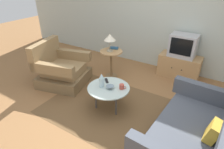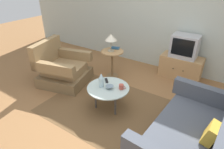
{
  "view_description": "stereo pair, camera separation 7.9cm",
  "coord_description": "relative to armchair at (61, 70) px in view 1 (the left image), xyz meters",
  "views": [
    {
      "loc": [
        1.37,
        -2.24,
        2.21
      ],
      "look_at": [
        -0.23,
        0.33,
        0.55
      ],
      "focal_mm": 30.39,
      "sensor_mm": 36.0,
      "label": 1
    },
    {
      "loc": [
        1.44,
        -2.2,
        2.21
      ],
      "look_at": [
        -0.23,
        0.33,
        0.55
      ],
      "focal_mm": 30.39,
      "sensor_mm": 36.0,
      "label": 2
    }
  ],
  "objects": [
    {
      "name": "couch",
      "position": [
        2.84,
        -0.45,
        0.0
      ],
      "size": [
        1.06,
        1.71,
        0.97
      ],
      "rotation": [
        0.0,
        0.0,
        1.5
      ],
      "color": "#3E424B",
      "rests_on": "ground"
    },
    {
      "name": "television",
      "position": [
        2.12,
        1.66,
        0.46
      ],
      "size": [
        0.56,
        0.41,
        0.5
      ],
      "color": "#B7B7BC",
      "rests_on": "tv_stand"
    },
    {
      "name": "ground_plane",
      "position": [
        1.52,
        -0.29,
        -0.31
      ],
      "size": [
        16.0,
        16.0,
        0.0
      ],
      "primitive_type": "plane",
      "color": "olive"
    },
    {
      "name": "coffee_table",
      "position": [
        1.38,
        -0.21,
        0.09
      ],
      "size": [
        0.74,
        0.74,
        0.44
      ],
      "color": "#B2C6C1",
      "rests_on": "ground"
    },
    {
      "name": "bowl",
      "position": [
        1.42,
        -0.23,
        0.16
      ],
      "size": [
        0.14,
        0.14,
        0.05
      ],
      "color": "slate",
      "rests_on": "coffee_table"
    },
    {
      "name": "mug",
      "position": [
        1.59,
        -0.13,
        0.17
      ],
      "size": [
        0.13,
        0.08,
        0.08
      ],
      "color": "#B74C3D",
      "rests_on": "coffee_table"
    },
    {
      "name": "back_wall",
      "position": [
        1.52,
        1.98,
        1.04
      ],
      "size": [
        9.0,
        0.12,
        2.7
      ],
      "primitive_type": "cube",
      "color": "#B2BCB2",
      "rests_on": "ground"
    },
    {
      "name": "armchair",
      "position": [
        0.0,
        0.0,
        0.0
      ],
      "size": [
        1.14,
        1.12,
        0.93
      ],
      "rotation": [
        0.0,
        0.0,
        -1.32
      ],
      "color": "brown",
      "rests_on": "ground"
    },
    {
      "name": "table_lamp",
      "position": [
        0.77,
        0.79,
        0.64
      ],
      "size": [
        0.26,
        0.26,
        0.39
      ],
      "color": "#9E937A",
      "rests_on": "side_table"
    },
    {
      "name": "tv_remote_dark",
      "position": [
        1.23,
        -0.05,
        0.14
      ],
      "size": [
        0.14,
        0.14,
        0.02
      ],
      "rotation": [
        0.0,
        0.0,
        2.34
      ],
      "color": "black",
      "rests_on": "coffee_table"
    },
    {
      "name": "book",
      "position": [
        0.76,
        0.98,
        0.35
      ],
      "size": [
        0.23,
        0.2,
        0.02
      ],
      "rotation": [
        0.0,
        0.0,
        0.37
      ],
      "color": "navy",
      "rests_on": "side_table"
    },
    {
      "name": "area_rug",
      "position": [
        1.37,
        -0.21,
        -0.3
      ],
      "size": [
        2.24,
        1.71,
        0.0
      ],
      "primitive_type": "cube",
      "color": "brown",
      "rests_on": "ground"
    },
    {
      "name": "tv_stand",
      "position": [
        2.12,
        1.66,
        -0.05
      ],
      "size": [
        0.91,
        0.46,
        0.52
      ],
      "color": "tan",
      "rests_on": "ground"
    },
    {
      "name": "side_table",
      "position": [
        0.79,
        0.81,
        0.16
      ],
      "size": [
        0.5,
        0.5,
        0.64
      ],
      "color": "tan",
      "rests_on": "ground"
    },
    {
      "name": "vase",
      "position": [
        1.26,
        -0.26,
        0.25
      ],
      "size": [
        0.09,
        0.09,
        0.26
      ],
      "color": "silver",
      "rests_on": "coffee_table"
    }
  ]
}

